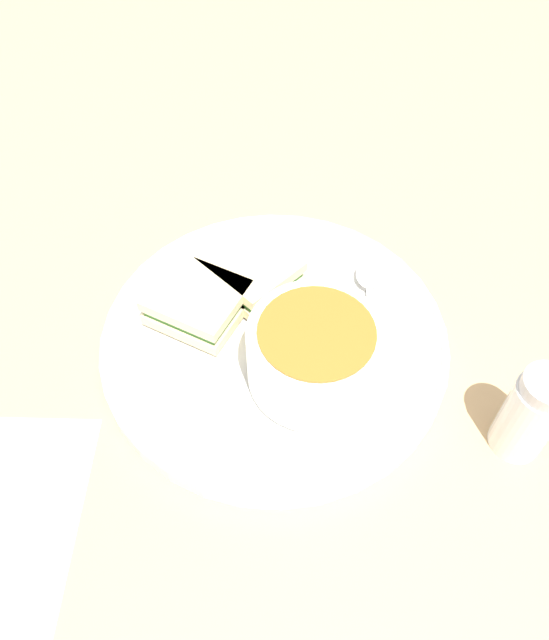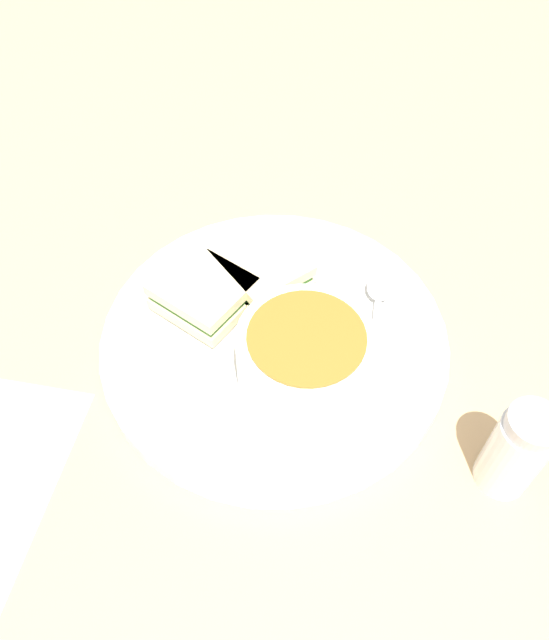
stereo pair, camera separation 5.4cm
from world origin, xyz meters
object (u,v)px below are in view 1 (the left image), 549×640
at_px(soup_bowl, 315,354).
at_px(spoon, 369,284).
at_px(salt_shaker, 530,414).
at_px(sandwich_half_far, 197,302).
at_px(sandwich_half_near, 251,271).

relative_size(soup_bowl, spoon, 0.90).
distance_m(soup_bowl, salt_shaker, 0.17).
distance_m(soup_bowl, sandwich_half_far, 0.12).
height_order(sandwich_half_far, salt_shaker, salt_shaker).
distance_m(sandwich_half_near, salt_shaker, 0.27).
bearing_deg(salt_shaker, sandwich_half_near, 142.68).
bearing_deg(spoon, sandwich_half_near, 88.57).
height_order(soup_bowl, sandwich_half_near, soup_bowl).
xyz_separation_m(sandwich_half_near, sandwich_half_far, (-0.05, -0.04, 0.00)).
bearing_deg(sandwich_half_near, sandwich_half_far, -143.30).
distance_m(sandwich_half_near, sandwich_half_far, 0.06).
relative_size(soup_bowl, salt_shaker, 1.23).
bearing_deg(soup_bowl, salt_shaker, -18.94).
xyz_separation_m(spoon, salt_shaker, (0.10, -0.15, 0.02)).
height_order(sandwich_half_near, sandwich_half_far, same).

